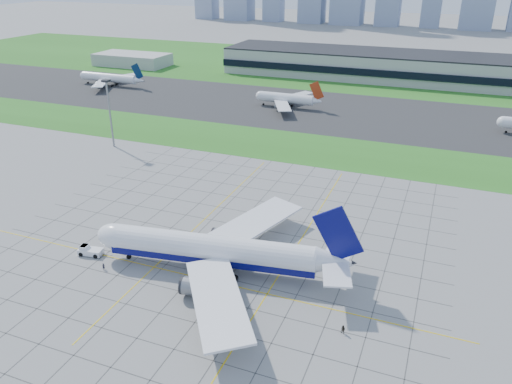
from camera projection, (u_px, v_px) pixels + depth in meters
ground at (197, 272)px, 113.94m from camera, size 1400.00×1400.00×0.00m
grass_median at (307, 148)px, 190.01m from camera, size 700.00×35.00×0.04m
asphalt_taxiway at (340, 112)px, 236.50m from camera, size 700.00×75.00×0.04m
grass_far at (377, 70)px, 329.49m from camera, size 700.00×145.00×0.04m
apron_markings at (219, 248)px, 123.16m from camera, size 120.00×130.00×0.03m
terminal at (441, 69)px, 291.60m from camera, size 260.00×43.00×15.80m
service_block at (132, 60)px, 343.26m from camera, size 50.00×25.00×8.00m
light_mast at (109, 105)px, 185.53m from camera, size 2.50×2.50×25.60m
airliner at (214, 250)px, 112.32m from camera, size 61.51×61.88×19.44m
pushback_tug at (90, 251)px, 120.28m from camera, size 8.61×3.70×2.36m
crew_near at (104, 267)px, 114.34m from camera, size 0.61×0.70×1.63m
crew_far at (343, 330)px, 94.41m from camera, size 1.12×1.02×1.88m
distant_jet_0 at (110, 78)px, 285.84m from camera, size 40.77×42.66×14.08m
distant_jet_1 at (287, 98)px, 242.17m from camera, size 32.08×42.66×14.08m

